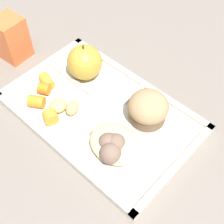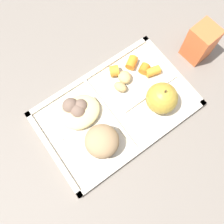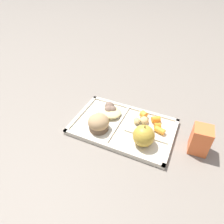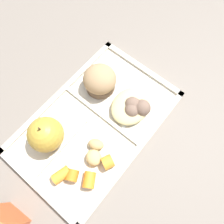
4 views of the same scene
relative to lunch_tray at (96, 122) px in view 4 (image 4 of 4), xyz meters
The scene contains 16 objects.
ground 0.01m from the lunch_tray, 14.66° to the right, with size 6.00×6.00×0.00m, color slate.
lunch_tray is the anchor object (origin of this frame).
green_apple 0.12m from the lunch_tray, 151.44° to the left, with size 0.08×0.08×0.08m.
bran_muffin 0.10m from the lunch_tray, 33.30° to the left, with size 0.08×0.08×0.06m.
carrot_slice_large 0.14m from the lunch_tray, 169.61° to the right, with size 0.02×0.02×0.04m, color orange.
carrot_slice_diagonal 0.10m from the lunch_tray, 123.12° to the right, with size 0.03×0.03×0.02m, color orange.
carrot_slice_center 0.13m from the lunch_tray, 144.17° to the right, with size 0.02×0.02×0.03m, color orange.
carrot_slice_small 0.13m from the lunch_tray, 160.41° to the right, with size 0.02×0.02×0.02m, color orange.
potato_chunk_golden 0.09m from the lunch_tray, 140.70° to the right, with size 0.04×0.03×0.02m, color tan.
potato_chunk_corner 0.06m from the lunch_tray, 136.77° to the right, with size 0.02×0.03×0.02m, color tan.
egg_noodle_pile 0.09m from the lunch_tray, 27.87° to the right, with size 0.10×0.08×0.03m, color #D6C684.
meatball_front 0.10m from the lunch_tray, 30.52° to the right, with size 0.04×0.04×0.04m, color #755B4C.
meatball_side 0.11m from the lunch_tray, 36.56° to the right, with size 0.04×0.04×0.04m, color #755B4C.
meatball_center 0.09m from the lunch_tray, 36.24° to the right, with size 0.04×0.04×0.04m, color #755B4C.
meatball_back 0.10m from the lunch_tray, 28.23° to the right, with size 0.04×0.04×0.04m, color #755B4C.
plastic_fork 0.10m from the lunch_tray, 15.25° to the right, with size 0.14×0.08×0.00m.
Camera 4 is at (-0.09, -0.13, 0.47)m, focal length 33.40 mm.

